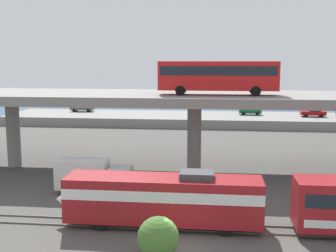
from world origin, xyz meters
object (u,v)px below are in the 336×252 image
(parked_car_3, at_px, (250,111))
(parked_car_1, at_px, (313,113))
(train_locomotive, at_px, (154,197))
(service_truck_west, at_px, (92,175))
(parked_car_0, at_px, (82,108))
(transit_bus_on_overpass, at_px, (218,75))

(parked_car_3, bearing_deg, parked_car_1, 171.98)
(train_locomotive, bearing_deg, service_truck_west, -47.30)
(parked_car_3, bearing_deg, parked_car_0, -2.42)
(train_locomotive, relative_size, parked_car_3, 3.68)
(parked_car_1, height_order, parked_car_3, same)
(train_locomotive, distance_m, parked_car_0, 58.37)
(train_locomotive, bearing_deg, parked_car_3, -101.60)
(transit_bus_on_overpass, height_order, service_truck_west, transit_bus_on_overpass)
(parked_car_1, bearing_deg, parked_car_0, -3.84)
(parked_car_0, bearing_deg, train_locomotive, -67.52)
(service_truck_west, bearing_deg, parked_car_0, 108.50)
(train_locomotive, bearing_deg, transit_bus_on_overpass, -107.25)
(service_truck_west, xyz_separation_m, parked_car_3, (17.49, 45.27, 0.74))
(service_truck_west, xyz_separation_m, parked_car_1, (28.68, 43.69, 0.74))
(parked_car_0, xyz_separation_m, parked_car_1, (44.29, -2.97, -0.00))
(train_locomotive, height_order, transit_bus_on_overpass, transit_bus_on_overpass)
(transit_bus_on_overpass, bearing_deg, parked_car_1, 64.38)
(parked_car_0, height_order, parked_car_3, same)
(transit_bus_on_overpass, distance_m, parked_car_3, 39.32)
(service_truck_west, height_order, parked_car_1, parked_car_1)
(transit_bus_on_overpass, bearing_deg, train_locomotive, -107.25)
(transit_bus_on_overpass, relative_size, parked_car_0, 2.59)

